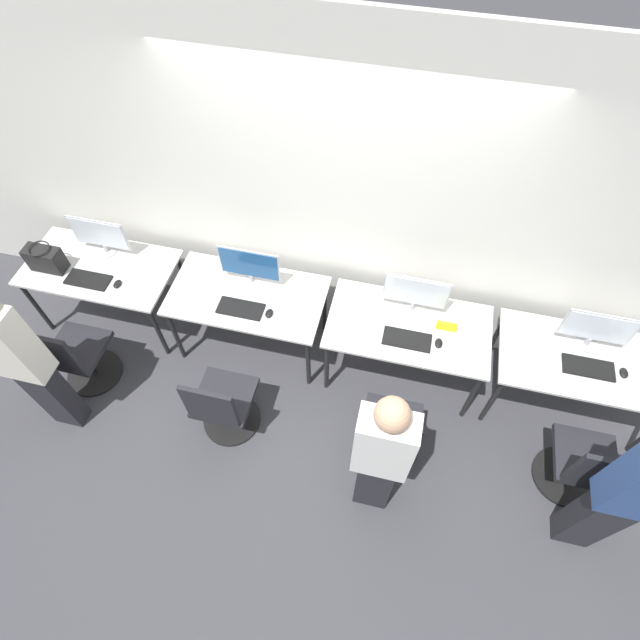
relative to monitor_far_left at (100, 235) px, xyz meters
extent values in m
plane|color=#3D3D42|center=(2.03, -0.53, -0.91)|extent=(20.00, 20.00, 0.00)
cube|color=silver|center=(2.03, 0.30, 0.49)|extent=(12.00, 0.05, 2.80)
cube|color=silver|center=(0.00, -0.18, -0.21)|extent=(1.29, 0.70, 0.02)
cylinder|color=black|center=(-0.60, -0.48, -0.57)|extent=(0.04, 0.04, 0.69)
cylinder|color=black|center=(0.60, -0.48, -0.57)|extent=(0.04, 0.04, 0.69)
cylinder|color=black|center=(-0.60, 0.12, -0.57)|extent=(0.04, 0.04, 0.69)
cylinder|color=black|center=(0.60, 0.12, -0.57)|extent=(0.04, 0.04, 0.69)
cylinder|color=#B2B2B7|center=(0.00, 0.00, -0.19)|extent=(0.17, 0.17, 0.01)
cylinder|color=#B2B2B7|center=(0.00, 0.00, -0.15)|extent=(0.04, 0.04, 0.07)
cube|color=#B2B2B7|center=(0.00, 0.00, 0.02)|extent=(0.51, 0.01, 0.30)
cube|color=silver|center=(0.00, -0.01, 0.02)|extent=(0.49, 0.01, 0.28)
cube|color=black|center=(0.00, -0.34, -0.19)|extent=(0.37, 0.17, 0.02)
ellipsoid|color=black|center=(0.27, -0.33, -0.18)|extent=(0.06, 0.09, 0.03)
cylinder|color=black|center=(0.05, -0.84, -0.90)|extent=(0.48, 0.48, 0.03)
cylinder|color=black|center=(0.05, -0.84, -0.70)|extent=(0.04, 0.04, 0.37)
cube|color=#232328|center=(0.05, -0.84, -0.49)|extent=(0.44, 0.44, 0.05)
cube|color=#232328|center=(0.05, -1.05, -0.24)|extent=(0.40, 0.04, 0.44)
cube|color=#232328|center=(0.07, -1.26, -0.51)|extent=(0.25, 0.16, 0.80)
cube|color=silver|center=(0.07, -1.26, 0.23)|extent=(0.36, 0.20, 0.69)
cube|color=silver|center=(1.35, -0.18, -0.21)|extent=(1.29, 0.70, 0.02)
cylinder|color=black|center=(0.76, -0.48, -0.57)|extent=(0.04, 0.04, 0.69)
cylinder|color=black|center=(1.95, -0.48, -0.57)|extent=(0.04, 0.04, 0.69)
cylinder|color=black|center=(0.76, 0.12, -0.57)|extent=(0.04, 0.04, 0.69)
cylinder|color=black|center=(1.95, 0.12, -0.57)|extent=(0.04, 0.04, 0.69)
cylinder|color=#B2B2B7|center=(1.35, -0.03, -0.19)|extent=(0.17, 0.17, 0.01)
cylinder|color=#B2B2B7|center=(1.35, -0.03, -0.15)|extent=(0.04, 0.04, 0.07)
cube|color=#B2B2B7|center=(1.35, -0.03, 0.02)|extent=(0.51, 0.01, 0.30)
cube|color=navy|center=(1.35, -0.04, 0.02)|extent=(0.49, 0.01, 0.28)
cube|color=black|center=(1.35, -0.33, -0.19)|extent=(0.37, 0.17, 0.02)
ellipsoid|color=black|center=(1.59, -0.33, -0.18)|extent=(0.06, 0.09, 0.03)
cylinder|color=black|center=(1.40, -0.99, -0.90)|extent=(0.48, 0.48, 0.03)
cylinder|color=black|center=(1.40, -0.99, -0.70)|extent=(0.04, 0.04, 0.37)
cube|color=#232328|center=(1.40, -0.99, -0.49)|extent=(0.44, 0.44, 0.05)
cube|color=#232328|center=(1.40, -1.19, -0.24)|extent=(0.40, 0.04, 0.44)
cube|color=silver|center=(2.70, -0.18, -0.21)|extent=(1.29, 0.70, 0.02)
cylinder|color=black|center=(2.11, -0.48, -0.57)|extent=(0.04, 0.04, 0.69)
cylinder|color=black|center=(3.30, -0.48, -0.57)|extent=(0.04, 0.04, 0.69)
cylinder|color=black|center=(2.11, 0.12, -0.57)|extent=(0.04, 0.04, 0.69)
cylinder|color=black|center=(3.30, 0.12, -0.57)|extent=(0.04, 0.04, 0.69)
cylinder|color=#B2B2B7|center=(2.70, -0.01, -0.19)|extent=(0.17, 0.17, 0.01)
cylinder|color=#B2B2B7|center=(2.70, -0.01, -0.15)|extent=(0.04, 0.04, 0.07)
cube|color=#B2B2B7|center=(2.70, 0.00, 0.02)|extent=(0.51, 0.01, 0.30)
cube|color=silver|center=(2.70, -0.01, 0.02)|extent=(0.49, 0.01, 0.28)
cube|color=black|center=(2.70, -0.32, -0.19)|extent=(0.37, 0.17, 0.02)
ellipsoid|color=black|center=(2.95, -0.30, -0.18)|extent=(0.06, 0.09, 0.03)
cylinder|color=black|center=(2.71, -0.91, -0.90)|extent=(0.48, 0.48, 0.03)
cylinder|color=black|center=(2.71, -0.91, -0.70)|extent=(0.04, 0.04, 0.37)
cube|color=#232328|center=(2.71, -0.91, -0.49)|extent=(0.44, 0.44, 0.05)
cube|color=#232328|center=(2.71, -1.12, -0.24)|extent=(0.40, 0.04, 0.44)
cube|color=#232328|center=(2.65, -1.33, -0.55)|extent=(0.25, 0.16, 0.73)
cube|color=white|center=(2.65, -1.33, 0.14)|extent=(0.36, 0.20, 0.64)
sphere|color=tan|center=(2.65, -1.33, 0.56)|extent=(0.21, 0.21, 0.21)
cube|color=silver|center=(4.05, -0.18, -0.21)|extent=(1.29, 0.70, 0.02)
cylinder|color=black|center=(3.46, -0.48, -0.57)|extent=(0.04, 0.04, 0.69)
cylinder|color=black|center=(3.46, 0.12, -0.57)|extent=(0.04, 0.04, 0.69)
cylinder|color=black|center=(4.65, 0.12, -0.57)|extent=(0.04, 0.04, 0.69)
cylinder|color=#B2B2B7|center=(4.05, -0.03, -0.19)|extent=(0.17, 0.17, 0.01)
cylinder|color=#B2B2B7|center=(4.05, -0.03, -0.15)|extent=(0.04, 0.04, 0.07)
cube|color=#B2B2B7|center=(4.05, -0.03, 0.02)|extent=(0.51, 0.01, 0.30)
cube|color=silver|center=(4.05, -0.04, 0.02)|extent=(0.49, 0.01, 0.28)
cube|color=black|center=(4.05, -0.26, -0.19)|extent=(0.37, 0.17, 0.02)
ellipsoid|color=black|center=(4.30, -0.25, -0.18)|extent=(0.06, 0.09, 0.03)
cylinder|color=black|center=(4.12, -0.84, -0.90)|extent=(0.48, 0.48, 0.03)
cylinder|color=black|center=(4.12, -0.84, -0.70)|extent=(0.04, 0.04, 0.37)
cube|color=#232328|center=(4.12, -0.84, -0.49)|extent=(0.44, 0.44, 0.05)
cube|color=#232328|center=(4.12, -1.04, -0.24)|extent=(0.40, 0.04, 0.44)
cube|color=#232328|center=(4.14, -1.26, -0.50)|extent=(0.25, 0.16, 0.82)
cube|color=black|center=(-0.39, -0.29, -0.09)|extent=(0.30, 0.14, 0.22)
torus|color=black|center=(-0.39, -0.29, 0.04)|extent=(0.18, 0.18, 0.01)
cube|color=yellow|center=(2.99, -0.15, -0.16)|extent=(0.16, 0.03, 0.08)
camera|label=1|loc=(2.54, -2.53, 3.05)|focal=28.00mm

